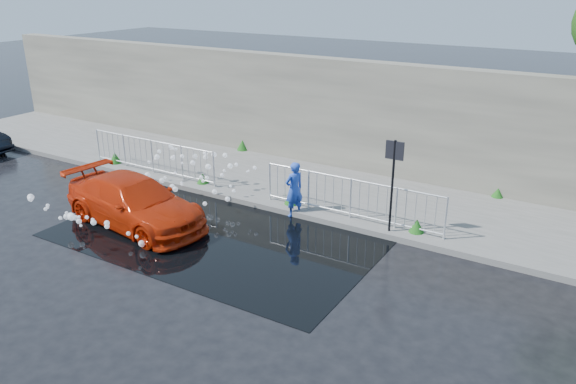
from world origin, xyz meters
name	(u,v)px	position (x,y,z in m)	size (l,w,h in m)	color
ground	(178,245)	(0.00, 0.00, 0.00)	(90.00, 90.00, 0.00)	black
pavement	(285,182)	(0.00, 5.00, 0.07)	(30.00, 4.00, 0.15)	#5A5B56
curb	(249,202)	(0.00, 3.00, 0.08)	(30.00, 0.25, 0.16)	#5A5B56
retaining_wall	(320,111)	(0.00, 7.20, 1.90)	(30.00, 0.60, 3.50)	#5B574D
puddle	(220,234)	(0.50, 1.00, 0.01)	(8.00, 5.00, 0.01)	black
sign_post	(393,171)	(4.20, 3.10, 1.72)	(0.45, 0.06, 2.50)	black
railing_left	(152,155)	(-4.00, 3.35, 0.74)	(5.05, 0.05, 1.10)	silver
railing_right	(351,197)	(3.00, 3.35, 0.74)	(5.05, 0.05, 1.10)	silver
weeds	(266,177)	(-0.36, 4.44, 0.33)	(12.17, 3.93, 0.40)	#184713
water_spray	(162,181)	(-1.91, 1.59, 0.79)	(3.70, 5.55, 1.11)	white
red_car	(135,202)	(-1.74, 0.36, 0.63)	(1.76, 4.33, 1.26)	red
person	(294,189)	(1.50, 3.00, 0.76)	(0.56, 0.36, 1.52)	blue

